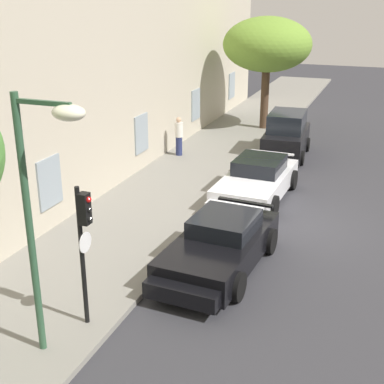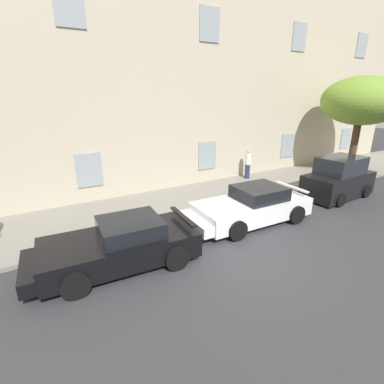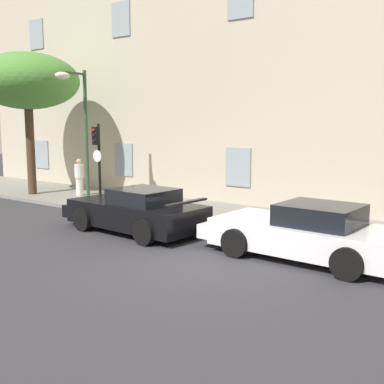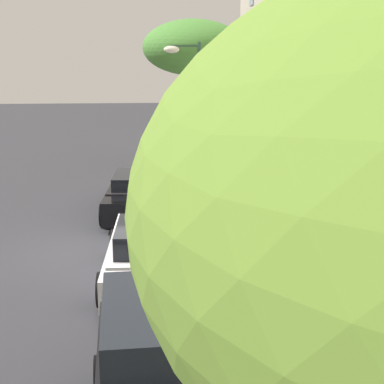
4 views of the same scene
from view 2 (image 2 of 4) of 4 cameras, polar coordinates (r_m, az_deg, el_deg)
ground_plane at (r=9.26m, az=9.77°, el=-12.12°), size 80.00×80.00×0.00m
sidewalk at (r=12.74m, az=-3.63°, el=-2.51°), size 60.00×4.17×0.14m
building_facade at (r=16.18m, az=-12.27°, el=26.02°), size 38.55×5.42×13.60m
sportscar_red_lead at (r=8.58m, az=-15.19°, el=-10.51°), size 4.84×2.39×1.35m
sportscar_yellow_flank at (r=11.18m, az=11.27°, el=-2.99°), size 5.00×2.32×1.38m
hatchback_parked at (r=15.32m, az=27.32°, el=2.26°), size 3.77×2.01×1.97m
tree_midblock at (r=19.53m, az=30.99°, el=15.37°), size 4.43×4.43×5.60m
pedestrian_strolling at (r=16.52m, az=11.14°, el=5.61°), size 0.48×0.48×1.68m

